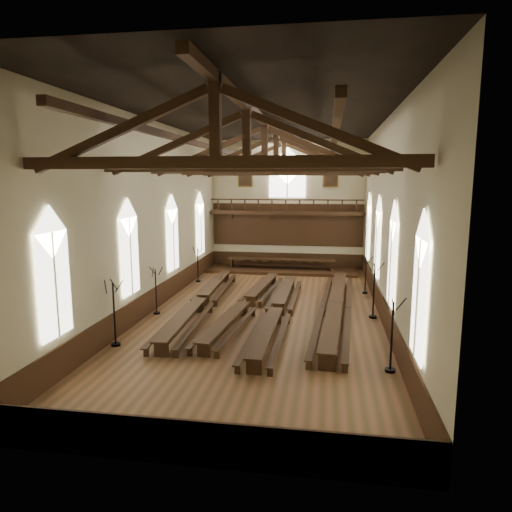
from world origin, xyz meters
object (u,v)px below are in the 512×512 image
Objects in this scene: refectory_row_b at (247,302)px; refectory_row_d at (336,305)px; candelabrum_left_far at (198,271)px; candelabrum_right_near at (391,350)px; high_table at (281,260)px; candelabrum_right_mid at (373,301)px; refectory_row_c at (277,309)px; candelabrum_left_near at (115,326)px; refectory_row_a at (201,300)px; dais at (281,270)px; candelabrum_left_mid at (156,300)px; candelabrum_right_far at (365,282)px.

refectory_row_d reaches higher than refectory_row_b.
candelabrum_right_near is (11.10, -13.40, 0.10)m from candelabrum_left_far.
candelabrum_right_mid reaches higher than high_table.
refectory_row_c is 5.77× the size of candelabrum_left_far.
candelabrum_left_near reaches higher than candelabrum_right_near.
refectory_row_a is 1.03× the size of refectory_row_b.
refectory_row_a is 0.96× the size of refectory_row_d.
candelabrum_left_near is at bearing -127.79° from refectory_row_b.
candelabrum_left_near reaches higher than dais.
candelabrum_left_near reaches higher than refectory_row_d.
high_table is 13.32m from candelabrum_left_mid.
candelabrum_right_mid reaches higher than candelabrum_right_far.
candelabrum_left_far is (-4.59, 6.55, 0.25)m from refectory_row_b.
refectory_row_d is 6.99m from candelabrum_right_near.
high_table is at bearing 108.12° from candelabrum_right_near.
high_table reaches higher than refectory_row_b.
candelabrum_right_near is at bearing -74.52° from refectory_row_d.
candelabrum_right_far is at bearing 44.44° from candelabrum_left_near.
candelabrum_right_far is at bearing 90.00° from candelabrum_right_near.
candelabrum_left_far is (-6.32, 7.72, 0.22)m from refectory_row_c.
refectory_row_a is at bearing -151.01° from candelabrum_right_far.
candelabrum_left_near reaches higher than candelabrum_left_far.
candelabrum_left_far is at bearing -139.55° from high_table.
refectory_row_d reaches higher than refectory_row_a.
refectory_row_d is 5.42m from candelabrum_right_far.
refectory_row_a is at bearing -72.44° from candelabrum_left_far.
refectory_row_c is at bearing 36.90° from candelabrum_left_near.
refectory_row_a is 1.73× the size of high_table.
candelabrum_right_near is at bearing -71.88° from high_table.
refectory_row_d is at bearing -110.15° from candelabrum_right_far.
candelabrum_right_mid is (11.10, 1.06, 0.11)m from candelabrum_left_mid.
refectory_row_b is at bearing -142.67° from candelabrum_right_far.
candelabrum_right_mid is at bearing -31.16° from candelabrum_left_far.
candelabrum_left_near is at bearing -90.00° from candelabrum_left_far.
dais is 17.75m from candelabrum_left_near.
refectory_row_d reaches higher than refectory_row_c.
refectory_row_b is 8.00m from candelabrum_left_far.
refectory_row_c is at bearing -15.06° from refectory_row_a.
refectory_row_d is 5.92× the size of candelabrum_left_mid.
refectory_row_d is 1.89m from candelabrum_right_mid.
refectory_row_a is 1.25× the size of dais.
high_table is (3.17, 11.05, 0.33)m from refectory_row_a.
refectory_row_d is at bearing -70.32° from dais.
dais is at bearing 72.78° from candelabrum_left_near.
candelabrum_right_mid is at bearing -1.45° from refectory_row_d.
refectory_row_d is 11.83m from high_table.
candelabrum_left_near reaches higher than candelabrum_left_mid.
refectory_row_c is 5.63× the size of candelabrum_left_mid.
dais is (3.17, 11.05, -0.43)m from refectory_row_a.
high_table reaches higher than refectory_row_d.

